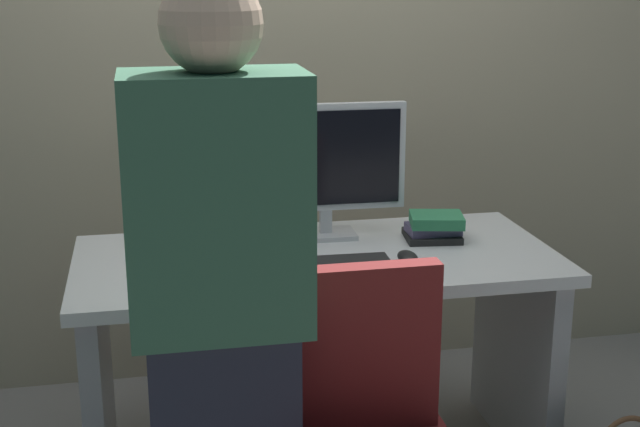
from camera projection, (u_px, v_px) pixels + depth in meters
The scene contains 9 objects.
wall_back at pixel (274, 4), 3.40m from camera, with size 6.40×0.10×3.00m, color tan.
desk at pixel (317, 321), 2.87m from camera, with size 1.53×0.72×0.75m.
person_at_desk at pixel (221, 331), 2.00m from camera, with size 0.40×0.24×1.64m.
monitor at pixel (326, 163), 2.92m from camera, with size 0.54×0.14×0.46m.
keyboard at pixel (321, 265), 2.67m from camera, with size 0.43×0.13×0.02m, color #262626.
mouse at pixel (408, 257), 2.73m from camera, with size 0.06×0.10×0.03m, color black.
cup_near_keyboard at pixel (176, 255), 2.66m from camera, with size 0.07×0.07×0.09m, color #D84C3F.
cup_by_monitor at pixel (158, 239), 2.82m from camera, with size 0.08×0.08×0.09m, color white.
book_stack at pixel (434, 227), 2.95m from camera, with size 0.21×0.19×0.09m.
Camera 1 is at (-0.52, -2.61, 1.64)m, focal length 49.29 mm.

